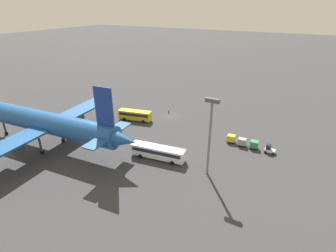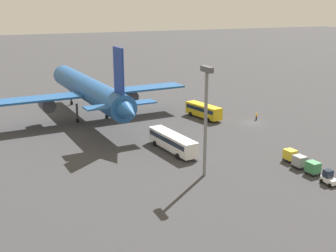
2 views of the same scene
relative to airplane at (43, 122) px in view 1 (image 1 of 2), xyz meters
name	(u,v)px [view 1 (image 1 of 2)]	position (x,y,z in m)	size (l,w,h in m)	color
ground_plane	(170,116)	(-17.70, -32.21, -6.73)	(600.00, 600.00, 0.00)	#38383A
airplane	(43,122)	(0.00, 0.00, 0.00)	(52.50, 45.19, 17.89)	#1E5193
shuttle_bus_near	(135,115)	(-9.81, -24.05, -4.83)	(10.44, 4.64, 3.17)	gold
shuttle_bus_far	(158,152)	(-27.32, -8.43, -4.86)	(13.08, 4.30, 3.09)	white
baggage_tug	(269,149)	(-49.59, -23.60, -5.78)	(2.41, 1.64, 2.10)	white
worker_person	(169,111)	(-16.03, -34.29, -5.86)	(0.38, 0.38, 1.74)	#1E1E2D
cargo_cart_green	(254,144)	(-45.87, -23.91, -5.53)	(2.11, 1.82, 2.06)	#38383D
cargo_cart_grey	(242,142)	(-42.91, -23.80, -5.53)	(2.11, 1.82, 2.06)	#38383D
cargo_cart_yellow	(231,138)	(-39.96, -24.32, -5.53)	(2.11, 1.82, 2.06)	#38383D
light_pole	(210,130)	(-39.51, -8.39, 3.64)	(2.80, 0.70, 16.80)	slate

